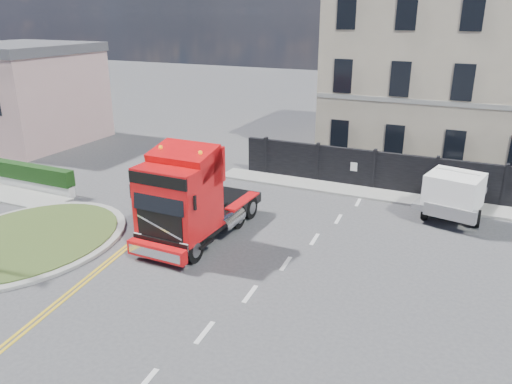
% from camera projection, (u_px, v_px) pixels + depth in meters
% --- Properties ---
extents(ground, '(120.00, 120.00, 0.00)m').
position_uv_depth(ground, '(220.00, 244.00, 19.56)').
color(ground, '#424244').
rests_on(ground, ground).
extents(traffic_island, '(6.80, 6.80, 0.17)m').
position_uv_depth(traffic_island, '(28.00, 240.00, 19.74)').
color(traffic_island, gray).
rests_on(traffic_island, ground).
extents(hedge_wall, '(8.00, 0.55, 1.35)m').
position_uv_depth(hedge_wall, '(12.00, 173.00, 25.73)').
color(hedge_wall, silver).
rests_on(hedge_wall, ground).
extents(seaside_bldg_pink, '(8.00, 8.00, 6.00)m').
position_uv_depth(seaside_bldg_pink, '(26.00, 98.00, 34.12)').
color(seaside_bldg_pink, '#C59D9A').
rests_on(seaside_bldg_pink, ground).
extents(hoarding_fence, '(18.80, 0.25, 2.00)m').
position_uv_depth(hoarding_fence, '(426.00, 177.00, 24.30)').
color(hoarding_fence, black).
rests_on(hoarding_fence, ground).
extents(georgian_building, '(12.30, 10.30, 12.80)m').
position_uv_depth(georgian_building, '(442.00, 62.00, 29.28)').
color(georgian_building, beige).
rests_on(georgian_building, ground).
extents(pavement_far, '(20.00, 1.60, 0.12)m').
position_uv_depth(pavement_far, '(409.00, 199.00, 24.07)').
color(pavement_far, gray).
rests_on(pavement_far, ground).
extents(truck, '(2.50, 6.44, 3.84)m').
position_uv_depth(truck, '(188.00, 201.00, 19.18)').
color(truck, black).
rests_on(truck, ground).
extents(flatbed_pickup, '(3.14, 5.63, 2.20)m').
position_uv_depth(flatbed_pickup, '(454.00, 193.00, 21.68)').
color(flatbed_pickup, slate).
rests_on(flatbed_pickup, ground).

